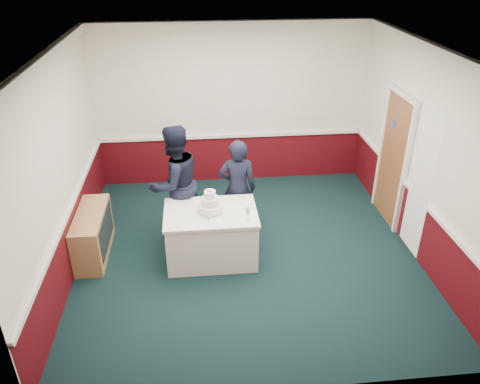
{
  "coord_description": "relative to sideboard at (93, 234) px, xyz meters",
  "views": [
    {
      "loc": [
        -0.7,
        -5.78,
        4.19
      ],
      "look_at": [
        -0.12,
        -0.1,
        1.1
      ],
      "focal_mm": 35.0,
      "sensor_mm": 36.0,
      "label": 1
    }
  ],
  "objects": [
    {
      "name": "ground",
      "position": [
        2.28,
        -0.2,
        -0.35
      ],
      "size": [
        5.0,
        5.0,
        0.0
      ],
      "primitive_type": "plane",
      "color": "black",
      "rests_on": "ground"
    },
    {
      "name": "room_shell",
      "position": [
        2.36,
        0.41,
        1.62
      ],
      "size": [
        5.0,
        5.0,
        3.0
      ],
      "color": "white",
      "rests_on": "ground"
    },
    {
      "name": "sideboard",
      "position": [
        0.0,
        0.0,
        0.0
      ],
      "size": [
        0.41,
        1.2,
        0.7
      ],
      "color": "tan",
      "rests_on": "ground"
    },
    {
      "name": "cake_table",
      "position": [
        1.74,
        -0.27,
        0.05
      ],
      "size": [
        1.32,
        0.92,
        0.79
      ],
      "color": "white",
      "rests_on": "ground"
    },
    {
      "name": "wedding_cake",
      "position": [
        1.74,
        -0.27,
        0.55
      ],
      "size": [
        0.35,
        0.35,
        0.36
      ],
      "color": "white",
      "rests_on": "cake_table"
    },
    {
      "name": "cake_knife",
      "position": [
        1.71,
        -0.47,
        0.44
      ],
      "size": [
        0.04,
        0.22,
        0.0
      ],
      "primitive_type": "cube",
      "rotation": [
        0.0,
        0.0,
        -0.13
      ],
      "color": "silver",
      "rests_on": "cake_table"
    },
    {
      "name": "champagne_flute",
      "position": [
        2.24,
        -0.55,
        0.58
      ],
      "size": [
        0.05,
        0.05,
        0.21
      ],
      "color": "silver",
      "rests_on": "cake_table"
    },
    {
      "name": "person_man",
      "position": [
        1.23,
        0.38,
        0.58
      ],
      "size": [
        1.14,
        1.1,
        1.86
      ],
      "primitive_type": "imported",
      "rotation": [
        0.0,
        0.0,
        3.77
      ],
      "color": "black",
      "rests_on": "ground"
    },
    {
      "name": "person_woman",
      "position": [
        2.19,
        0.36,
        0.45
      ],
      "size": [
        0.61,
        0.43,
        1.61
      ],
      "primitive_type": "imported",
      "rotation": [
        0.0,
        0.0,
        3.07
      ],
      "color": "black",
      "rests_on": "ground"
    }
  ]
}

